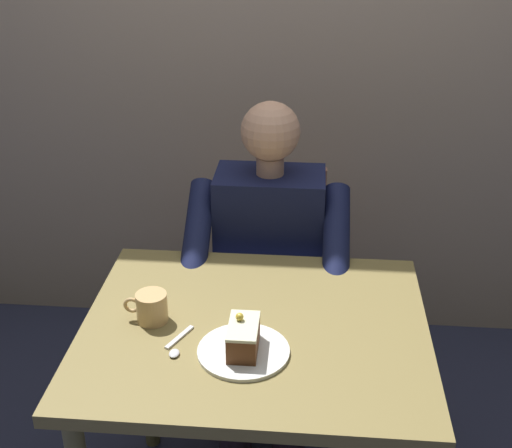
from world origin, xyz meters
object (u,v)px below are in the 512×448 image
(dining_table, at_px, (255,357))
(cake_slice, at_px, (243,337))
(seated_person, at_px, (268,275))
(chair, at_px, (271,281))
(dessert_spoon, at_px, (177,346))
(coffee_cup, at_px, (151,306))

(dining_table, bearing_deg, cake_slice, 81.64)
(dining_table, xyz_separation_m, seated_person, (-0.00, -0.49, -0.04))
(cake_slice, bearing_deg, seated_person, -91.65)
(chair, bearing_deg, dining_table, 90.00)
(chair, bearing_deg, dessert_spoon, 76.39)
(cake_slice, xyz_separation_m, dessert_spoon, (0.17, -0.01, -0.04))
(chair, height_order, coffee_cup, chair)
(chair, height_order, seated_person, seated_person)
(dining_table, relative_size, chair, 1.02)
(dining_table, relative_size, seated_person, 0.76)
(dessert_spoon, bearing_deg, cake_slice, 177.16)
(seated_person, height_order, cake_slice, seated_person)
(dining_table, height_order, chair, chair)
(cake_slice, distance_m, dessert_spoon, 0.18)
(coffee_cup, distance_m, dessert_spoon, 0.15)
(dessert_spoon, bearing_deg, coffee_cup, -52.49)
(coffee_cup, xyz_separation_m, dessert_spoon, (-0.09, 0.11, -0.04))
(coffee_cup, bearing_deg, dessert_spoon, 127.51)
(dessert_spoon, bearing_deg, dining_table, -149.46)
(seated_person, relative_size, cake_slice, 9.26)
(chair, height_order, cake_slice, chair)
(chair, relative_size, cake_slice, 6.93)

